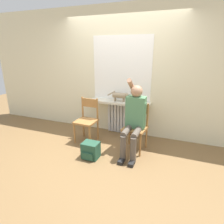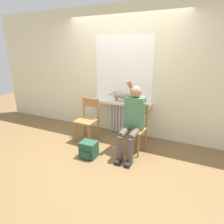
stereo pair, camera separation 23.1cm
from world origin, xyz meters
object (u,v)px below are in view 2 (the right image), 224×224
chair_left (87,119)px  person (133,117)px  chair_right (135,127)px  cat (121,96)px  backpack (89,150)px

chair_left → person: 1.05m
person → chair_left: bearing=173.5°
chair_right → cat: cat is taller
chair_right → cat: (-0.49, 0.52, 0.44)m
cat → backpack: bearing=-98.5°
chair_left → backpack: (0.37, -0.58, -0.32)m
chair_left → backpack: chair_left is taller
person → cat: 0.82m
cat → backpack: (-0.16, -1.10, -0.76)m
cat → person: bearing=-52.7°
chair_right → cat: 0.83m
chair_right → cat: bearing=139.9°
chair_right → backpack: (-0.65, -0.58, -0.32)m
person → cat: (-0.48, 0.63, 0.21)m
chair_left → chair_right: same height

